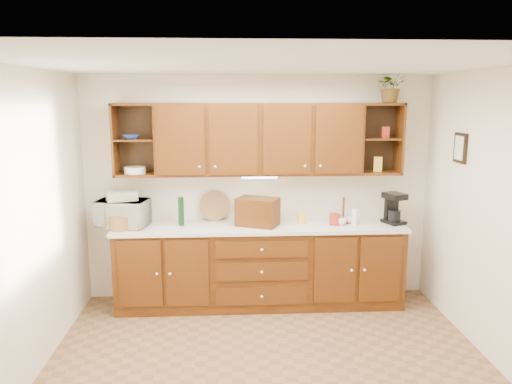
{
  "coord_description": "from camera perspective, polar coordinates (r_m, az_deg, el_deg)",
  "views": [
    {
      "loc": [
        -0.34,
        -3.97,
        2.36
      ],
      "look_at": [
        -0.06,
        1.15,
        1.37
      ],
      "focal_mm": 35.0,
      "sensor_mm": 36.0,
      "label": 1
    }
  ],
  "objects": [
    {
      "name": "potted_plant",
      "position": [
        5.81,
        15.18,
        11.61
      ],
      "size": [
        0.4,
        0.37,
        0.36
      ],
      "primitive_type": "imported",
      "rotation": [
        0.0,
        0.0,
        0.35
      ],
      "color": "#999999",
      "rests_on": "upper_cabinets"
    },
    {
      "name": "framed_picture",
      "position": [
        5.42,
        22.32,
        4.68
      ],
      "size": [
        0.03,
        0.24,
        0.3
      ],
      "primitive_type": "cube",
      "color": "black",
      "rests_on": "right_wall"
    },
    {
      "name": "left_wall",
      "position": [
        4.43,
        -25.08,
        -3.99
      ],
      "size": [
        0.0,
        3.5,
        3.5
      ],
      "primitive_type": "plane",
      "rotation": [
        1.57,
        0.0,
        1.57
      ],
      "color": "#F0E5CA",
      "rests_on": "floor"
    },
    {
      "name": "ceiling",
      "position": [
        3.99,
        1.84,
        14.35
      ],
      "size": [
        4.0,
        4.0,
        0.0
      ],
      "primitive_type": "plane",
      "rotation": [
        3.14,
        0.0,
        0.0
      ],
      "color": "white",
      "rests_on": "back_wall"
    },
    {
      "name": "countertop",
      "position": [
        5.61,
        0.46,
        -3.99
      ],
      "size": [
        3.24,
        0.64,
        0.04
      ],
      "primitive_type": "cube",
      "color": "silver",
      "rests_on": "base_cabinets"
    },
    {
      "name": "coffee_maker",
      "position": [
        5.87,
        15.44,
        -1.83
      ],
      "size": [
        0.26,
        0.3,
        0.35
      ],
      "rotation": [
        0.0,
        0.0,
        0.39
      ],
      "color": "black",
      "rests_on": "countertop"
    },
    {
      "name": "undercabinet_light",
      "position": [
        5.59,
        0.4,
        1.72
      ],
      "size": [
        0.4,
        0.05,
        0.02
      ],
      "primitive_type": "cube",
      "color": "white",
      "rests_on": "upper_cabinets"
    },
    {
      "name": "canister_red",
      "position": [
        5.66,
        8.99,
        -3.09
      ],
      "size": [
        0.12,
        0.12,
        0.13
      ],
      "primitive_type": "cylinder",
      "rotation": [
        0.0,
        0.0,
        -0.03
      ],
      "color": "#A42B17",
      "rests_on": "countertop"
    },
    {
      "name": "back_wall",
      "position": [
        5.83,
        0.27,
        0.41
      ],
      "size": [
        4.0,
        0.0,
        4.0
      ],
      "primitive_type": "plane",
      "rotation": [
        1.57,
        0.0,
        0.0
      ],
      "color": "#F0E5CA",
      "rests_on": "floor"
    },
    {
      "name": "canister_white",
      "position": [
        5.71,
        11.22,
        -2.79
      ],
      "size": [
        0.07,
        0.07,
        0.18
      ],
      "primitive_type": "cylinder",
      "rotation": [
        0.0,
        0.0,
        0.04
      ],
      "color": "white",
      "rests_on": "countertop"
    },
    {
      "name": "plate_stack",
      "position": [
        5.69,
        -13.67,
        2.45
      ],
      "size": [
        0.26,
        0.26,
        0.07
      ],
      "primitive_type": "cylinder",
      "rotation": [
        0.0,
        0.0,
        0.13
      ],
      "color": "white",
      "rests_on": "upper_cabinets"
    },
    {
      "name": "mug_tree",
      "position": [
        5.75,
        9.92,
        -3.08
      ],
      "size": [
        0.24,
        0.26,
        0.3
      ],
      "rotation": [
        0.0,
        0.0,
        0.06
      ],
      "color": "#391906",
      "rests_on": "countertop"
    },
    {
      "name": "canister_yellow",
      "position": [
        5.68,
        5.24,
        -3.0
      ],
      "size": [
        0.11,
        0.11,
        0.12
      ],
      "primitive_type": "cylinder",
      "rotation": [
        0.0,
        0.0,
        -0.08
      ],
      "color": "yellow",
      "rests_on": "countertop"
    },
    {
      "name": "towel_stack",
      "position": [
        5.66,
        -15.1,
        -0.42
      ],
      "size": [
        0.38,
        0.32,
        0.1
      ],
      "primitive_type": "cube",
      "rotation": [
        0.0,
        0.0,
        0.33
      ],
      "color": "#E6D46C",
      "rests_on": "microwave"
    },
    {
      "name": "bread_box",
      "position": [
        5.55,
        0.18,
        -2.28
      ],
      "size": [
        0.52,
        0.44,
        0.31
      ],
      "primitive_type": "cube",
      "rotation": [
        0.0,
        0.0,
        -0.42
      ],
      "color": "#391906",
      "rests_on": "countertop"
    },
    {
      "name": "bowl_stack",
      "position": [
        5.64,
        -14.11,
        6.12
      ],
      "size": [
        0.24,
        0.24,
        0.05
      ],
      "primitive_type": "imported",
      "rotation": [
        0.0,
        0.0,
        0.36
      ],
      "color": "navy",
      "rests_on": "upper_cabinets"
    },
    {
      "name": "wine_bottle",
      "position": [
        5.61,
        -8.56,
        -2.2
      ],
      "size": [
        0.08,
        0.08,
        0.32
      ],
      "primitive_type": "cylinder",
      "rotation": [
        0.0,
        0.0,
        0.21
      ],
      "color": "black",
      "rests_on": "countertop"
    },
    {
      "name": "floor",
      "position": [
        4.63,
        1.63,
        -19.75
      ],
      "size": [
        4.0,
        4.0,
        0.0
      ],
      "primitive_type": "plane",
      "color": "brown",
      "rests_on": "ground"
    },
    {
      "name": "woven_tray",
      "position": [
        5.83,
        -4.74,
        -3.14
      ],
      "size": [
        0.36,
        0.13,
        0.35
      ],
      "primitive_type": "cylinder",
      "rotation": [
        1.36,
        0.0,
        0.12
      ],
      "color": "olive",
      "rests_on": "countertop"
    },
    {
      "name": "microwave",
      "position": [
        5.7,
        -15.0,
        -2.36
      ],
      "size": [
        0.6,
        0.46,
        0.3
      ],
      "primitive_type": "imported",
      "rotation": [
        0.0,
        0.0,
        -0.19
      ],
      "color": "beige",
      "rests_on": "countertop"
    },
    {
      "name": "pantry_box_yellow",
      "position": [
        5.84,
        13.78,
        3.12
      ],
      "size": [
        0.11,
        0.1,
        0.16
      ],
      "primitive_type": "cube",
      "rotation": [
        0.0,
        0.0,
        -0.33
      ],
      "color": "yellow",
      "rests_on": "upper_cabinets"
    },
    {
      "name": "base_cabinets",
      "position": [
        5.75,
        0.44,
        -8.49
      ],
      "size": [
        3.2,
        0.6,
        0.9
      ],
      "primitive_type": "cube",
      "color": "#391906",
      "rests_on": "floor"
    },
    {
      "name": "wicker_basket",
      "position": [
        5.59,
        -15.24,
        -3.41
      ],
      "size": [
        0.26,
        0.26,
        0.15
      ],
      "primitive_type": "cylinder",
      "rotation": [
        0.0,
        0.0,
        -0.13
      ],
      "color": "olive",
      "rests_on": "countertop"
    },
    {
      "name": "right_wall",
      "position": [
        4.73,
        26.69,
        -3.23
      ],
      "size": [
        0.0,
        3.5,
        3.5
      ],
      "primitive_type": "plane",
      "rotation": [
        1.57,
        0.0,
        -1.57
      ],
      "color": "#F0E5CA",
      "rests_on": "floor"
    },
    {
      "name": "upper_cabinets",
      "position": [
        5.59,
        0.47,
        6.1
      ],
      "size": [
        3.2,
        0.33,
        0.8
      ],
      "color": "#391906",
      "rests_on": "back_wall"
    },
    {
      "name": "pantry_box_red",
      "position": [
        5.83,
        14.55,
        6.63
      ],
      "size": [
        0.09,
        0.08,
        0.12
      ],
      "primitive_type": "cube",
      "rotation": [
        0.0,
        0.0,
        -0.07
      ],
      "color": "#A42B17",
      "rests_on": "upper_cabinets"
    }
  ]
}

